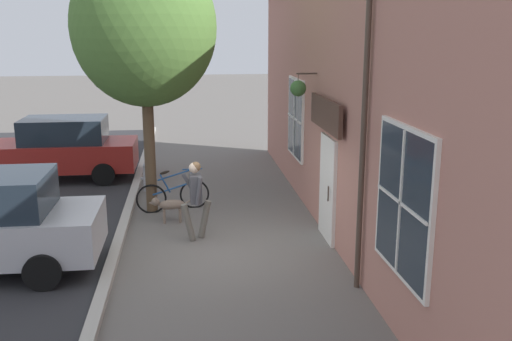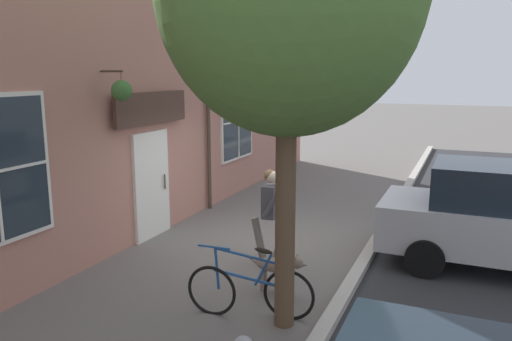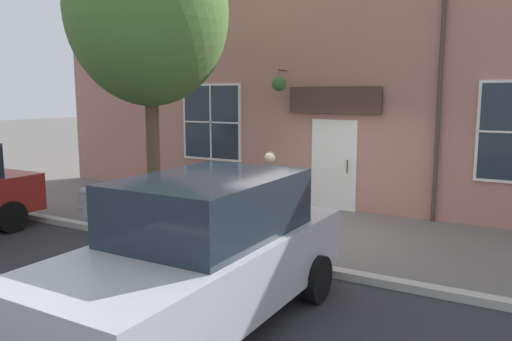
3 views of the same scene
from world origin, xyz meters
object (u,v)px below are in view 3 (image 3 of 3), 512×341
Objects in this scene: parked_car_mid_block at (203,253)px; leaning_bicycle at (173,208)px; dog_on_leash at (205,213)px; pedestrian_walking at (270,185)px; street_tree_by_curb at (149,17)px; fire_hydrant at (85,205)px.

leaning_bicycle is at bearing -136.29° from parked_car_mid_block.
leaning_bicycle reaches higher than dog_on_leash.
parked_car_mid_block is (3.30, 3.16, 0.50)m from leaning_bicycle.
street_tree_by_curb is (0.98, -2.02, 3.14)m from pedestrian_walking.
fire_hydrant is (0.72, -1.75, 0.02)m from leaning_bicycle.
dog_on_leash is at bearing -144.71° from parked_car_mid_block.
dog_on_leash is 0.23× the size of parked_car_mid_block.
fire_hydrant is at bearing -82.28° from street_tree_by_curb.
pedestrian_walking is 0.38× the size of parked_car_mid_block.
pedestrian_walking is at bearing 115.90° from street_tree_by_curb.
fire_hydrant is (0.64, -2.63, -0.00)m from dog_on_leash.
parked_car_mid_block is at bearing 43.71° from leaning_bicycle.
pedestrian_walking is 3.86m from street_tree_by_curb.
fire_hydrant is at bearing -67.79° from leaning_bicycle.
pedestrian_walking is 2.10× the size of fire_hydrant.
leaning_bicycle is 2.21× the size of fire_hydrant.
pedestrian_walking reaches higher than fire_hydrant.
fire_hydrant reaches higher than dog_on_leash.
street_tree_by_curb is 3.75m from leaning_bicycle.
street_tree_by_curb is (0.40, -0.91, 3.70)m from dog_on_leash.
dog_on_leash is at bearing 114.09° from street_tree_by_curb.
street_tree_by_curb is 7.71× the size of fire_hydrant.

